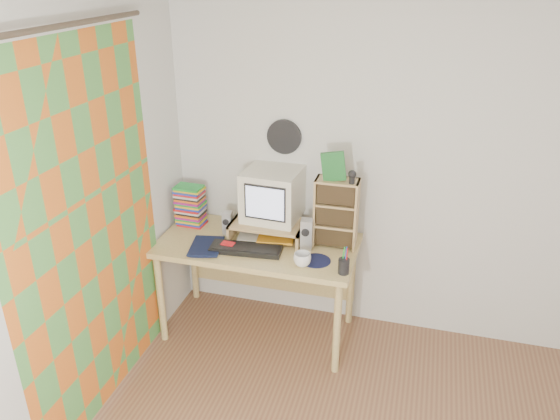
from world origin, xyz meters
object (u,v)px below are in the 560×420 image
Objects in this scene: keyboard at (246,249)px; diary at (191,244)px; dvd_stack at (190,207)px; mug at (302,260)px; desk at (260,255)px; cd_rack at (336,213)px; crt_monitor at (271,196)px.

diary is (-0.38, -0.05, 0.01)m from keyboard.
mug is at bearing -18.83° from dvd_stack.
dvd_stack is (-0.53, 0.29, 0.12)m from keyboard.
dvd_stack is 0.39m from diary.
desk is 2.87× the size of cd_rack.
dvd_stack is 1.02m from mug.
diary is (0.15, -0.34, -0.11)m from dvd_stack.
crt_monitor is 1.37× the size of dvd_stack.
cd_rack is at bearing 66.18° from mug.
cd_rack reaches higher than keyboard.
mug is 0.45× the size of diary.
dvd_stack is at bearing 178.02° from cd_rack.
crt_monitor is at bearing 2.44° from dvd_stack.
keyboard reaches higher than desk.
desk is 0.51m from mug.
keyboard is at bearing 168.71° from mug.
desk is at bearing -174.12° from cd_rack.
cd_rack reaches higher than dvd_stack.
desk is 0.25m from keyboard.
desk is 5.43× the size of diary.
mug is at bearing -45.66° from crt_monitor.
mug is (0.38, -0.28, 0.18)m from desk.
mug is (0.95, -0.37, -0.09)m from dvd_stack.
dvd_stack is at bearing 103.00° from diary.
cd_rack reaches higher than diary.
desk is at bearing 74.59° from keyboard.
cd_rack is (0.53, 0.06, 0.38)m from desk.
diary is at bearing 177.75° from mug.
desk is at bearing -6.23° from dvd_stack.
diary is (-0.42, -0.25, 0.16)m from desk.
desk is 0.65m from cd_rack.
desk is 12.15× the size of mug.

